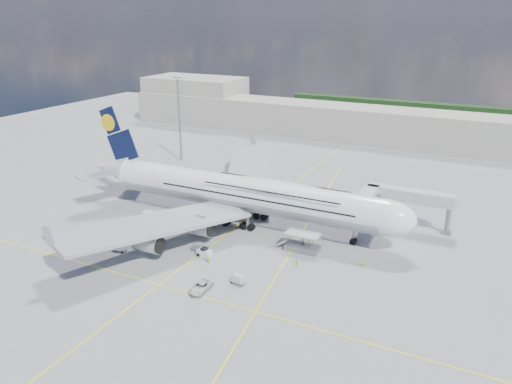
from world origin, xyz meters
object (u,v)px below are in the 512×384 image
at_px(airliner, 243,193).
at_px(cone_wing_right_inner, 194,224).
at_px(cone_wing_right_outer, 111,245).
at_px(cone_tail, 110,186).
at_px(cone_wing_left_outer, 254,192).
at_px(cargo_loader, 302,244).
at_px(crew_van, 311,237).
at_px(cone_wing_left_inner, 231,194).
at_px(crew_loader, 296,263).
at_px(dolly_back, 103,229).
at_px(jet_bridge, 392,198).
at_px(crew_tug, 208,259).
at_px(catering_truck_inner, 247,175).
at_px(dolly_row_a, 148,216).
at_px(crew_nose, 363,263).
at_px(catering_truck_outer, 251,176).
at_px(baggage_tug, 204,253).
at_px(crew_wing, 141,238).
at_px(dolly_row_b, 150,215).
at_px(light_mast, 179,118).
at_px(dolly_nose_near, 200,248).
at_px(dolly_nose_far, 238,279).
at_px(dolly_row_c, 120,250).
at_px(service_van, 201,287).
at_px(cone_nose, 419,267).

bearing_deg(airliner, cone_wing_right_inner, -144.68).
relative_size(cone_wing_right_outer, cone_tail, 1.31).
bearing_deg(cone_wing_left_outer, cone_wing_right_inner, -95.28).
height_order(cargo_loader, crew_van, cargo_loader).
bearing_deg(cone_wing_left_inner, crew_loader, -43.83).
xyz_separation_m(dolly_back, cone_wing_right_inner, (15.69, 11.04, -0.15)).
distance_m(jet_bridge, crew_tug, 40.93).
bearing_deg(catering_truck_inner, cargo_loader, -41.66).
relative_size(crew_van, cone_wing_right_outer, 2.84).
relative_size(dolly_row_a, cone_wing_right_inner, 7.34).
relative_size(dolly_row_a, crew_nose, 2.16).
xyz_separation_m(catering_truck_outer, cone_wing_right_outer, (-6.75, -47.46, -1.52)).
xyz_separation_m(baggage_tug, cone_wing_right_inner, (-9.80, 11.52, -0.54)).
relative_size(baggage_tug, crew_tug, 1.83).
bearing_deg(crew_wing, dolly_row_b, 59.58).
distance_m(baggage_tug, catering_truck_inner, 44.38).
relative_size(baggage_tug, cone_wing_left_inner, 5.85).
bearing_deg(cone_wing_left_inner, dolly_row_a, -111.07).
height_order(light_mast, cone_wing_left_inner, light_mast).
relative_size(dolly_row_b, dolly_nose_near, 0.94).
bearing_deg(crew_wing, cone_wing_right_inner, 8.81).
xyz_separation_m(dolly_nose_far, cone_wing_left_outer, (-18.03, 41.98, -0.60)).
bearing_deg(crew_van, jet_bridge, -87.49).
bearing_deg(cone_wing_left_outer, catering_truck_outer, 123.25).
bearing_deg(dolly_row_b, baggage_tug, -10.74).
bearing_deg(dolly_row_b, crew_van, 23.54).
bearing_deg(crew_van, dolly_row_c, 78.78).
height_order(airliner, baggage_tug, airliner).
relative_size(crew_loader, cone_wing_right_inner, 3.18).
relative_size(baggage_tug, service_van, 0.57).
xyz_separation_m(dolly_row_c, crew_wing, (1.33, 4.95, 0.58)).
bearing_deg(cone_nose, crew_loader, -154.89).
bearing_deg(catering_truck_inner, jet_bridge, -11.80).
distance_m(dolly_row_a, dolly_nose_near, 19.68).
relative_size(dolly_back, cone_wing_left_outer, 5.98).
bearing_deg(cone_nose, cone_tail, 172.87).
relative_size(service_van, cone_wing_right_inner, 10.64).
xyz_separation_m(airliner, crew_loader, (18.18, -13.85, -6.10)).
relative_size(crew_van, cone_tail, 3.71).
xyz_separation_m(dolly_row_b, cone_wing_left_outer, (12.61, 26.32, -0.79)).
bearing_deg(dolly_nose_near, dolly_nose_far, -43.77).
relative_size(cone_nose, cone_wing_left_inner, 0.95).
bearing_deg(cargo_loader, cone_wing_left_inner, 142.38).
relative_size(dolly_back, catering_truck_inner, 0.46).
height_order(baggage_tug, catering_truck_inner, catering_truck_inner).
height_order(catering_truck_inner, service_van, catering_truck_inner).
bearing_deg(dolly_row_c, crew_nose, 5.38).
distance_m(dolly_row_c, crew_nose, 46.12).
bearing_deg(crew_tug, baggage_tug, 160.31).
relative_size(dolly_nose_far, catering_truck_outer, 0.38).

